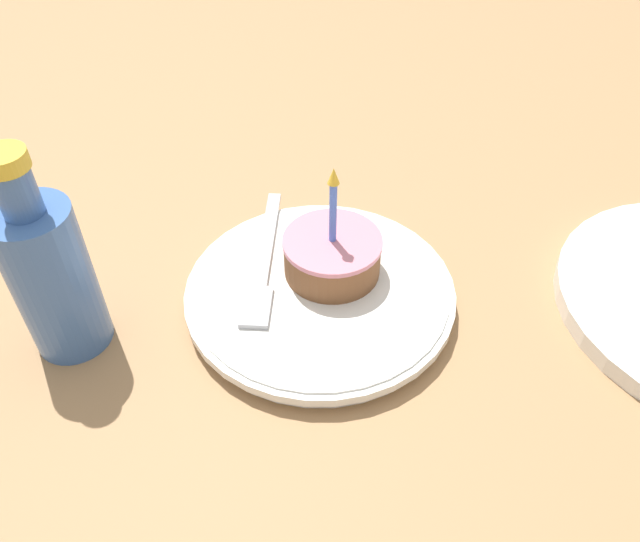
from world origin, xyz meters
TOP-DOWN VIEW (x-y plane):
  - ground_plane at (0.00, 0.00)m, footprint 2.40×2.40m
  - plate at (-0.03, -0.01)m, footprint 0.23×0.23m
  - cake_slice at (-0.01, -0.02)m, footprint 0.09×0.09m
  - fork at (0.00, 0.04)m, footprint 0.18×0.04m
  - bottle at (-0.05, 0.20)m, footprint 0.06×0.06m

SIDE VIEW (x-z plane):
  - ground_plane at x=0.00m, z-range -0.04..0.00m
  - plate at x=-0.03m, z-range 0.00..0.02m
  - fork at x=0.00m, z-range 0.02..0.02m
  - cake_slice at x=-0.01m, z-range -0.01..0.09m
  - bottle at x=-0.05m, z-range -0.02..0.16m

